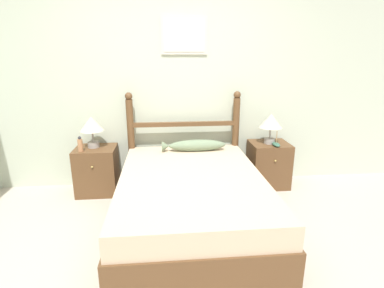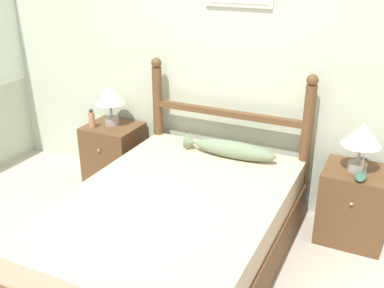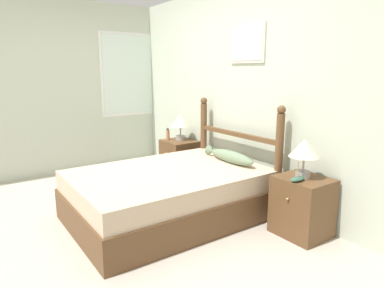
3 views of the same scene
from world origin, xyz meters
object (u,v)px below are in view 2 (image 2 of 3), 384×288
Objects in this scene: bottle at (92,119)px; model_boat at (361,176)px; bed at (174,230)px; nightstand_right at (353,205)px; table_lamp_left at (110,96)px; nightstand_left at (114,154)px; fish_pillow at (230,149)px; table_lamp_right at (362,137)px.

model_boat is at bearing -0.46° from bottle.
bottle is at bearing 149.20° from bed.
table_lamp_left reaches higher than nightstand_right.
nightstand_left is 0.55m from table_lamp_left.
nightstand_right is 3.21× the size of bottle.
bottle is at bearing -138.90° from nightstand_left.
model_boat is at bearing -3.56° from nightstand_left.
table_lamp_left reaches higher than bottle.
nightstand_left is 1.21m from fish_pillow.
fish_pillow is (-0.96, -0.08, 0.30)m from nightstand_right.
nightstand_left is at bearing -55.90° from table_lamp_left.
table_lamp_left is (-2.15, 0.03, 0.54)m from nightstand_right.
bed is 1.33m from model_boat.
bed is 1.35m from nightstand_left.
table_lamp_left is 1.00× the size of table_lamp_right.
nightstand_right is 2.22m from table_lamp_left.
nightstand_left is 2.18m from table_lamp_right.
table_lamp_right is at bearing -0.27° from nightstand_left.
table_lamp_right is at bearing -1.09° from table_lamp_left.
table_lamp_left is 1.22m from fish_pillow.
bed is 0.82m from fish_pillow.
nightstand_right is 0.74× the size of fish_pillow.
nightstand_right is 3.03× the size of model_boat.
bed is at bearing -30.80° from bottle.
bed is 3.51× the size of nightstand_right.
nightstand_left is at bearing 41.10° from bottle.
table_lamp_right reaches higher than nightstand_right.
table_lamp_right is at bearing 4.30° from fish_pillow.
table_lamp_left is at bearing 141.63° from bed.
bottle is (-2.26, -0.12, 0.36)m from nightstand_right.
table_lamp_right reaches higher than fish_pillow.
bed is at bearing -38.37° from table_lamp_left.
fish_pillow is (-0.98, 0.05, -0.00)m from model_boat.
table_lamp_right is (1.05, 0.82, 0.57)m from bed.
bottle is at bearing -177.08° from nightstand_right.
nightstand_left is 0.40m from bottle.
nightstand_right is 1.01m from fish_pillow.
fish_pillow is (0.11, 0.75, 0.33)m from bed.
bed is 10.64× the size of model_boat.
bed is at bearing -142.10° from table_lamp_right.
bottle is (-2.25, -0.11, -0.18)m from table_lamp_right.
table_lamp_left and table_lamp_right have the same top height.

